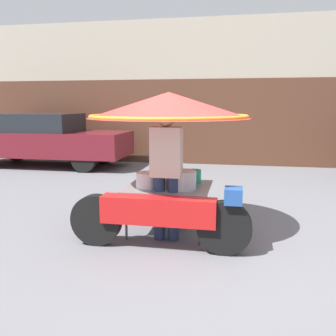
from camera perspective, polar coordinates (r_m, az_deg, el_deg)
name	(u,v)px	position (r m, az deg, el deg)	size (l,w,h in m)	color
ground_plane	(187,250)	(4.53, 2.91, -12.44)	(36.00, 36.00, 0.00)	slate
shopfront_building	(223,94)	(11.70, 8.44, 11.14)	(28.00, 2.06, 4.06)	#B2A893
vendor_motorcycle_cart	(168,124)	(4.81, 0.03, 6.76)	(2.17, 2.09, 1.86)	black
vendor_person	(166,168)	(4.62, -0.25, 0.04)	(0.38, 0.22, 1.65)	navy
parked_car	(45,139)	(10.90, -18.30, 4.22)	(4.54, 1.68, 1.45)	black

